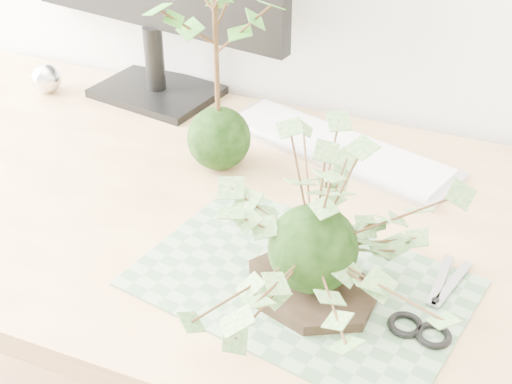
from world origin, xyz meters
TOP-DOWN VIEW (x-y plane):
  - desk at (-0.00, 1.23)m, footprint 1.60×0.70m
  - cutting_mat at (0.08, 1.10)m, footprint 0.46×0.35m
  - stone_dish at (0.10, 1.09)m, footprint 0.23×0.23m
  - ivy_kokedama at (0.10, 1.09)m, footprint 0.38×0.38m
  - keyboard at (0.02, 1.45)m, footprint 0.44×0.24m
  - foil_ball at (-0.57, 1.45)m, footprint 0.06×0.06m
  - scissors at (0.25, 1.09)m, footprint 0.08×0.18m

SIDE VIEW (x-z plane):
  - desk at x=0.00m, z-range 0.28..1.02m
  - cutting_mat at x=0.08m, z-range 0.74..0.74m
  - keyboard at x=0.02m, z-range 0.74..0.76m
  - scissors at x=0.25m, z-range 0.74..0.75m
  - stone_dish at x=0.10m, z-range 0.74..0.76m
  - foil_ball at x=-0.57m, z-range 0.74..0.80m
  - ivy_kokedama at x=0.10m, z-range 0.76..0.98m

